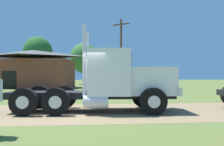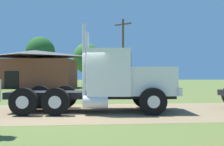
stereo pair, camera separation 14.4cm
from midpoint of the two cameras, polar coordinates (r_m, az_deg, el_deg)
name	(u,v)px [view 2 (the right image)]	position (r m, az deg, el deg)	size (l,w,h in m)	color
ground_plane	(75,112)	(10.57, -8.52, -9.23)	(200.00, 200.00, 0.00)	#57662F
dirt_track	(75,112)	(10.57, -8.52, -9.21)	(120.00, 5.64, 0.01)	#866F4E
truck_foreground_white	(113,82)	(10.61, 0.70, -2.15)	(7.41, 3.05, 3.70)	black
shed_building	(34,70)	(34.15, -17.99, 0.77)	(11.97, 8.22, 5.15)	brown
utility_pole_near	(123,52)	(28.05, 2.80, 5.00)	(1.81, 1.48, 8.28)	brown
tree_mid	(40,53)	(41.73, -16.67, 4.67)	(4.84, 4.84, 8.20)	#513823
tree_right	(87,58)	(48.92, -6.02, 3.57)	(5.59, 5.59, 8.38)	#513823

